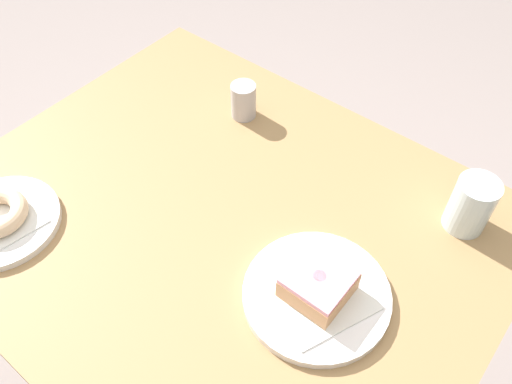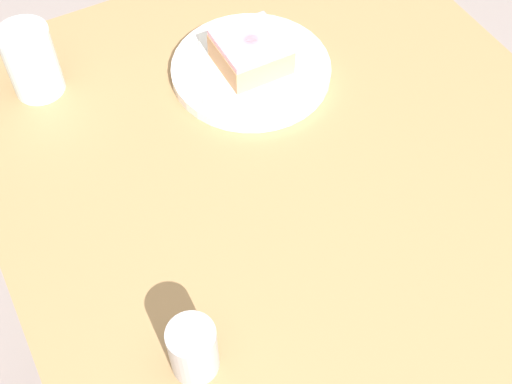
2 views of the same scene
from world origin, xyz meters
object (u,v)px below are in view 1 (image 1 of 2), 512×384
Objects in this scene: plate_glazed_square at (316,295)px; plate_sugar_ring at (1,222)px; sugar_jar at (243,101)px; water_glass at (471,205)px; donut_glazed_square at (318,284)px.

plate_glazed_square is 0.54m from plate_sugar_ring.
plate_glazed_square reaches higher than plate_sugar_ring.
plate_sugar_ring is 2.67× the size of sugar_jar.
plate_glazed_square is at bearing 23.93° from plate_sugar_ring.
sugar_jar is (0.14, 0.47, 0.03)m from plate_sugar_ring.
plate_sugar_ring is at bearing -141.03° from water_glass.
water_glass is 1.36× the size of sugar_jar.
water_glass is (0.11, 0.27, 0.01)m from donut_glazed_square.
sugar_jar reaches higher than plate_sugar_ring.
water_glass reaches higher than plate_glazed_square.
donut_glazed_square reaches higher than plate_glazed_square.
plate_glazed_square is at bearing -35.59° from sugar_jar.
plate_sugar_ring is 0.78m from water_glass.
sugar_jar is at bearing 144.41° from plate_glazed_square.
plate_sugar_ring is (-0.50, -0.22, -0.00)m from plate_glazed_square.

